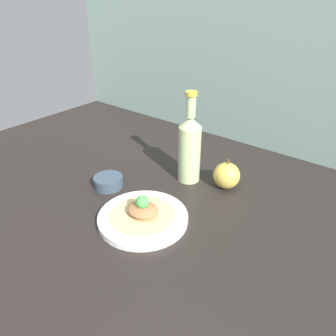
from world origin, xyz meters
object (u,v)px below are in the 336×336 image
object	(u,v)px
plate	(143,217)
plated_food	(143,211)
dipping_bowl	(108,182)
cider_bottle	(190,147)
apple	(227,175)

from	to	relation	value
plate	plated_food	distance (cm)	2.21
dipping_bowl	cider_bottle	bearing A→B (deg)	48.77
plate	plated_food	size ratio (longest dim) A/B	1.39
plated_food	cider_bottle	world-z (taller)	cider_bottle
plate	cider_bottle	xyz separation A→B (cm)	(-3.04, 25.29, 10.39)
apple	dipping_bowl	distance (cm)	36.70
apple	cider_bottle	bearing A→B (deg)	-164.49
dipping_bowl	plate	bearing A→B (deg)	-16.69
apple	dipping_bowl	size ratio (longest dim) A/B	1.08
cider_bottle	dipping_bowl	xyz separation A→B (cm)	(-16.92, -19.30, -9.80)
plate	cider_bottle	bearing A→B (deg)	96.86
apple	dipping_bowl	bearing A→B (deg)	-141.88
cider_bottle	apple	bearing A→B (deg)	15.51
plate	dipping_bowl	distance (cm)	20.85
cider_bottle	apple	world-z (taller)	cider_bottle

